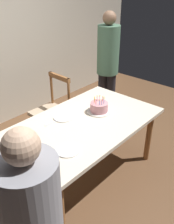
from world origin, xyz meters
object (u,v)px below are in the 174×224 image
(plate_far_side, at_px, (63,117))
(dining_table, at_px, (84,128))
(plate_near_celebrant, at_px, (68,150))
(chair_spindle_back, at_px, (52,112))
(person_guest, at_px, (108,63))
(birthday_cake, at_px, (99,108))

(plate_far_side, bearing_deg, dining_table, -69.54)
(plate_near_celebrant, xyz_separation_m, plate_far_side, (0.38, 0.46, 0.00))
(dining_table, bearing_deg, chair_spindle_back, 73.49)
(chair_spindle_back, height_order, person_guest, person_guest)
(plate_far_side, bearing_deg, birthday_cake, -29.33)
(chair_spindle_back, distance_m, person_guest, 1.09)
(birthday_cake, bearing_deg, dining_table, -175.56)
(plate_near_celebrant, xyz_separation_m, person_guest, (1.65, 0.83, 0.23))
(plate_far_side, xyz_separation_m, person_guest, (1.27, 0.37, 0.23))
(birthday_cake, xyz_separation_m, chair_spindle_back, (-0.04, 0.81, -0.33))
(dining_table, distance_m, plate_near_celebrant, 0.53)
(plate_near_celebrant, relative_size, person_guest, 0.13)
(chair_spindle_back, bearing_deg, birthday_cake, -87.33)
(plate_near_celebrant, bearing_deg, plate_far_side, 50.00)
(plate_near_celebrant, distance_m, person_guest, 1.86)
(dining_table, xyz_separation_m, birthday_cake, (0.28, 0.02, 0.14))
(dining_table, distance_m, plate_far_side, 0.26)
(dining_table, height_order, chair_spindle_back, chair_spindle_back)
(dining_table, relative_size, person_guest, 1.00)
(birthday_cake, bearing_deg, plate_near_celebrant, -161.57)
(dining_table, height_order, plate_near_celebrant, plate_near_celebrant)
(plate_near_celebrant, height_order, person_guest, person_guest)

